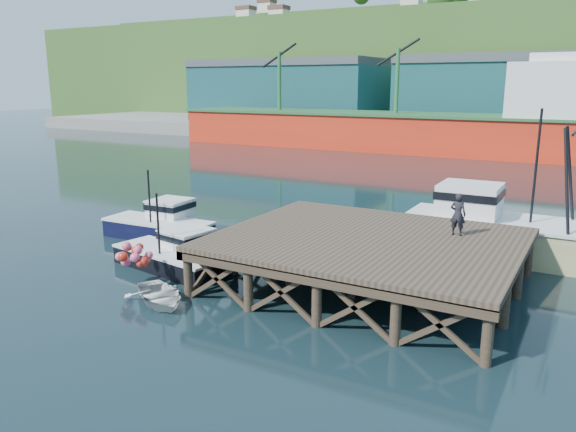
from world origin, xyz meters
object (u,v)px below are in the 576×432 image
Objects in this scene: trawler at (514,228)px; dockworker at (458,214)px; boat_black at (174,254)px; boat_navy at (162,223)px; dinghy at (160,295)px.

trawler is 6.05× the size of dockworker.
boat_black is at bearing -145.42° from trawler.
boat_black is (4.14, -3.76, -0.11)m from boat_navy.
dinghy is at bearing -47.22° from boat_black.
trawler is (17.42, 5.62, 0.71)m from boat_navy.
trawler is (13.28, 9.38, 0.82)m from boat_black.
dockworker is (-1.56, -5.13, 1.53)m from trawler.
boat_navy is 3.52× the size of dockworker.
boat_navy is 9.88m from dinghy.
boat_navy is 18.32m from trawler.
boat_black is 3.44× the size of dockworker.
dinghy is at bearing -51.37° from boat_navy.
boat_navy is 0.58× the size of trawler.
dockworker reaches higher than boat_navy.
boat_navy is 5.60m from boat_black.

